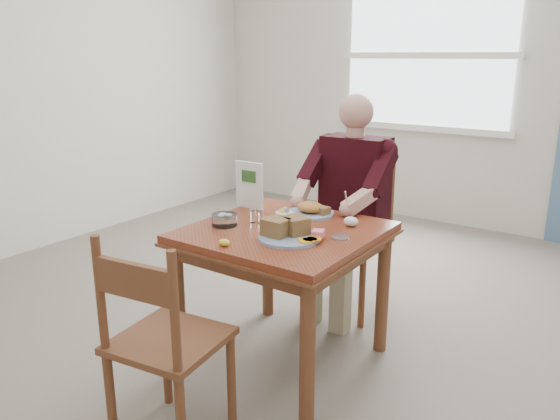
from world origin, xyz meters
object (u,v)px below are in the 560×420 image
Objects in this scene: table at (284,249)px; chair_near at (162,343)px; chair_far at (354,238)px; near_plate at (289,231)px; diner at (349,190)px; far_plate at (311,210)px.

chair_near is (-0.03, -0.83, -0.16)m from table.
near_plate is (0.11, -0.91, 0.31)m from chair_far.
near_plate is at bearing 79.35° from chair_near.
near_plate is at bearing -47.70° from table.
diner is at bearing 88.93° from chair_near.
chair_far reaches higher than near_plate.
far_plate is at bearing -92.56° from diner.
chair_far is 3.14× the size of far_plate.
chair_far is (0.00, 0.80, -0.16)m from table.
near_plate is 0.43m from far_plate.
chair_near is 1.58m from diner.
diner reaches higher than near_plate.
chair_near reaches higher than near_plate.
table is at bearing -90.00° from chair_far.
chair_near is 3.14× the size of far_plate.
far_plate is at bearing 93.62° from table.
diner reaches higher than chair_far.
diner is at bearing 87.44° from far_plate.
near_plate is at bearing -83.37° from chair_far.
table is 0.32m from far_plate.
chair_far is at bearing 90.01° from diner.
chair_far is 1.63m from chair_near.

